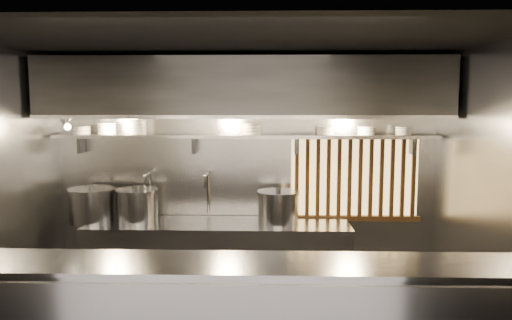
{
  "coord_description": "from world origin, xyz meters",
  "views": [
    {
      "loc": [
        0.29,
        -4.43,
        2.29
      ],
      "look_at": [
        0.15,
        0.55,
        1.69
      ],
      "focal_mm": 35.0,
      "sensor_mm": 36.0,
      "label": 1
    }
  ],
  "objects_px": {
    "heat_lamp": "(66,121)",
    "stock_pot_left": "(92,205)",
    "stock_pot_mid": "(137,205)",
    "stock_pot_right": "(278,207)",
    "pendant_bulb": "(235,130)"
  },
  "relations": [
    {
      "from": "stock_pot_mid",
      "to": "heat_lamp",
      "type": "bearing_deg",
      "value": -155.88
    },
    {
      "from": "heat_lamp",
      "to": "stock_pot_right",
      "type": "distance_m",
      "value": 2.5
    },
    {
      "from": "stock_pot_right",
      "to": "stock_pot_left",
      "type": "bearing_deg",
      "value": 179.41
    },
    {
      "from": "pendant_bulb",
      "to": "heat_lamp",
      "type": "bearing_deg",
      "value": -169.0
    },
    {
      "from": "stock_pot_left",
      "to": "stock_pot_right",
      "type": "xyz_separation_m",
      "value": [
        2.14,
        -0.02,
        -0.01
      ]
    },
    {
      "from": "stock_pot_mid",
      "to": "stock_pot_left",
      "type": "bearing_deg",
      "value": -177.84
    },
    {
      "from": "stock_pot_left",
      "to": "pendant_bulb",
      "type": "bearing_deg",
      "value": 2.44
    },
    {
      "from": "stock_pot_left",
      "to": "heat_lamp",
      "type": "bearing_deg",
      "value": -117.9
    },
    {
      "from": "stock_pot_left",
      "to": "stock_pot_mid",
      "type": "bearing_deg",
      "value": 2.16
    },
    {
      "from": "pendant_bulb",
      "to": "stock_pot_mid",
      "type": "xyz_separation_m",
      "value": [
        -1.13,
        -0.05,
        -0.87
      ]
    },
    {
      "from": "heat_lamp",
      "to": "stock_pot_left",
      "type": "bearing_deg",
      "value": 62.1
    },
    {
      "from": "heat_lamp",
      "to": "stock_pot_mid",
      "type": "relative_size",
      "value": 0.59
    },
    {
      "from": "heat_lamp",
      "to": "stock_pot_left",
      "type": "height_order",
      "value": "heat_lamp"
    },
    {
      "from": "stock_pot_mid",
      "to": "stock_pot_right",
      "type": "bearing_deg",
      "value": -1.47
    },
    {
      "from": "heat_lamp",
      "to": "stock_pot_left",
      "type": "relative_size",
      "value": 0.63
    }
  ]
}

